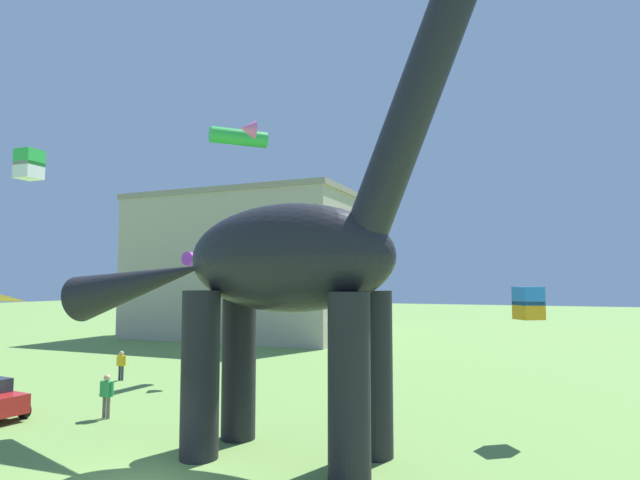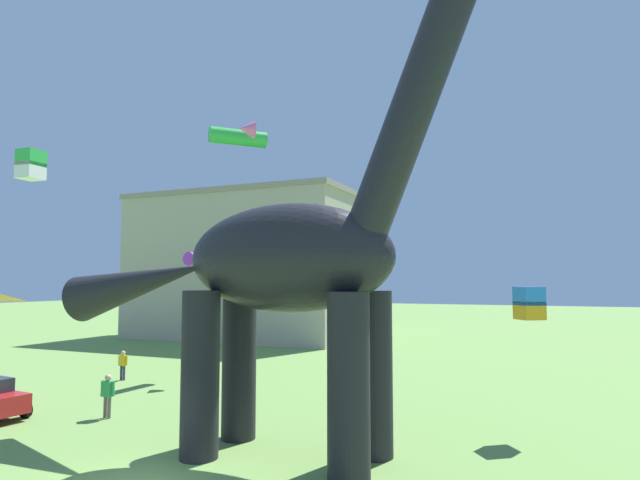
% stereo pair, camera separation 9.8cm
% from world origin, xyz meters
% --- Properties ---
extents(dinosaur_sculpture, '(15.94, 3.38, 16.66)m').
position_xyz_m(dinosaur_sculpture, '(2.32, 4.17, 6.02)').
color(dinosaur_sculpture, black).
rests_on(dinosaur_sculpture, ground_plane).
extents(person_strolling_adult, '(0.63, 0.28, 1.68)m').
position_xyz_m(person_strolling_adult, '(-6.14, 5.59, 1.01)').
color(person_strolling_adult, '#6B6056').
rests_on(person_strolling_adult, ground_plane).
extents(person_vendor_side, '(0.59, 0.26, 1.57)m').
position_xyz_m(person_vendor_side, '(-11.51, 12.05, 0.95)').
color(person_vendor_side, '#2D3347').
rests_on(person_vendor_side, ground_plane).
extents(kite_mid_left, '(1.15, 1.15, 1.17)m').
position_xyz_m(kite_mid_left, '(9.14, 10.06, 4.52)').
color(kite_mid_left, '#287AE5').
extents(kite_high_left, '(1.61, 1.59, 0.45)m').
position_xyz_m(kite_high_left, '(2.35, 1.39, 9.18)').
color(kite_high_left, green).
extents(kite_apex, '(2.31, 2.71, 0.79)m').
position_xyz_m(kite_apex, '(-7.68, 14.32, 6.54)').
color(kite_apex, purple).
extents(kite_trailing, '(0.97, 0.97, 1.34)m').
position_xyz_m(kite_trailing, '(-11.82, 6.25, 10.63)').
color(kite_trailing, green).
extents(background_building_block, '(21.52, 10.44, 13.68)m').
position_xyz_m(background_building_block, '(-17.07, 33.51, 6.85)').
color(background_building_block, '#B7A893').
rests_on(background_building_block, ground_plane).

